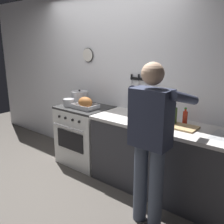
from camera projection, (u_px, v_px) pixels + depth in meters
ground_plane at (43, 194)px, 3.12m from camera, size 8.00×8.00×0.00m
wall_back at (111, 79)px, 3.79m from camera, size 6.00×0.13×2.60m
counter_block at (170, 160)px, 3.01m from camera, size 2.03×0.65×0.90m
stove at (85, 135)px, 3.88m from camera, size 0.76×0.67×0.90m
person_cook at (151, 136)px, 2.41m from camera, size 0.51×0.63×1.66m
roasting_pan at (85, 103)px, 3.63m from camera, size 0.35×0.26×0.17m
stock_pot at (80, 97)px, 3.95m from camera, size 0.26×0.26×0.22m
saucepan at (69, 103)px, 3.76m from camera, size 0.16×0.16×0.11m
cutting_board at (181, 127)px, 2.82m from camera, size 0.36×0.24×0.02m
bottle_wine_red at (146, 106)px, 3.29m from camera, size 0.07×0.07×0.30m
bottle_cooking_oil at (156, 109)px, 3.20m from camera, size 0.07×0.07×0.25m
bottle_soy_sauce at (148, 110)px, 3.19m from camera, size 0.05×0.05×0.23m
bottle_dish_soap at (141, 106)px, 3.41m from camera, size 0.06×0.06×0.22m
bottle_hot_sauce at (185, 117)px, 2.93m from camera, size 0.06×0.06×0.20m
bottle_olive_oil at (174, 116)px, 2.90m from camera, size 0.07×0.07×0.26m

